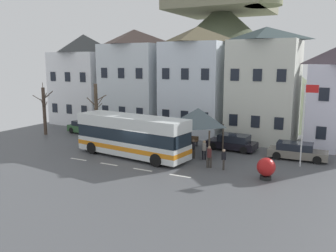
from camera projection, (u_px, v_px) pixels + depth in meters
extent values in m
cube|color=#4D4F53|center=(139.00, 161.00, 27.81)|extent=(40.00, 60.00, 0.06)
cube|color=silver|center=(79.00, 159.00, 28.20)|extent=(1.60, 0.20, 0.01)
cube|color=silver|center=(109.00, 164.00, 26.83)|extent=(1.60, 0.20, 0.01)
cube|color=silver|center=(143.00, 170.00, 25.46)|extent=(1.60, 0.20, 0.01)
cube|color=silver|center=(180.00, 176.00, 24.10)|extent=(1.60, 0.20, 0.01)
cube|color=white|center=(85.00, 88.00, 44.58)|extent=(6.94, 6.10, 8.81)
pyramid|color=#3A3D3E|center=(84.00, 44.00, 43.59)|extent=(6.94, 6.10, 2.21)
cube|color=black|center=(55.00, 108.00, 43.36)|extent=(0.80, 0.06, 1.10)
cube|color=black|center=(69.00, 109.00, 42.30)|extent=(0.80, 0.06, 1.10)
cube|color=black|center=(84.00, 110.00, 41.25)|extent=(0.80, 0.06, 1.10)
cube|color=black|center=(53.00, 76.00, 42.67)|extent=(0.80, 0.06, 1.10)
cube|color=black|center=(67.00, 77.00, 41.62)|extent=(0.80, 0.06, 1.10)
cube|color=black|center=(83.00, 77.00, 40.57)|extent=(0.80, 0.06, 1.10)
cube|color=silver|center=(135.00, 87.00, 40.68)|extent=(6.82, 5.34, 9.62)
pyramid|color=brown|center=(134.00, 37.00, 39.67)|extent=(6.82, 5.34, 1.64)
cube|color=black|center=(105.00, 110.00, 39.81)|extent=(0.80, 0.06, 1.10)
cube|color=black|center=(122.00, 112.00, 38.77)|extent=(0.80, 0.06, 1.10)
cube|color=black|center=(140.00, 113.00, 37.74)|extent=(0.80, 0.06, 1.10)
cube|color=black|center=(104.00, 73.00, 39.06)|extent=(0.80, 0.06, 1.10)
cube|color=black|center=(121.00, 73.00, 38.02)|extent=(0.80, 0.06, 1.10)
cube|color=black|center=(139.00, 73.00, 36.99)|extent=(0.80, 0.06, 1.10)
cube|color=silver|center=(197.00, 89.00, 37.56)|extent=(6.37, 6.09, 9.66)
pyramid|color=brown|center=(198.00, 34.00, 36.55)|extent=(6.37, 6.09, 1.63)
cube|color=black|center=(166.00, 115.00, 36.29)|extent=(0.80, 0.06, 1.10)
cube|color=black|center=(184.00, 116.00, 35.32)|extent=(0.80, 0.06, 1.10)
cube|color=black|center=(204.00, 118.00, 34.36)|extent=(0.80, 0.06, 1.10)
cube|color=black|center=(166.00, 74.00, 35.54)|extent=(0.80, 0.06, 1.10)
cube|color=black|center=(185.00, 74.00, 34.57)|extent=(0.80, 0.06, 1.10)
cube|color=black|center=(205.00, 74.00, 33.61)|extent=(0.80, 0.06, 1.10)
cube|color=silver|center=(264.00, 92.00, 34.05)|extent=(6.22, 5.47, 9.67)
pyramid|color=#303E40|center=(266.00, 34.00, 33.07)|extent=(6.22, 5.47, 1.25)
cube|color=black|center=(233.00, 120.00, 33.03)|extent=(0.80, 0.06, 1.10)
cube|color=black|center=(255.00, 122.00, 32.08)|extent=(0.80, 0.06, 1.10)
cube|color=black|center=(279.00, 124.00, 31.14)|extent=(0.80, 0.06, 1.10)
cube|color=black|center=(235.00, 75.00, 32.28)|extent=(0.80, 0.06, 1.10)
cube|color=black|center=(257.00, 75.00, 31.33)|extent=(0.80, 0.06, 1.10)
cube|color=black|center=(282.00, 76.00, 30.39)|extent=(0.80, 0.06, 1.10)
cube|color=black|center=(321.00, 133.00, 29.65)|extent=(0.80, 0.06, 1.10)
cube|color=black|center=(324.00, 94.00, 29.07)|extent=(0.80, 0.06, 1.10)
cone|color=#545E46|center=(221.00, 60.00, 52.53)|extent=(35.82, 35.82, 16.04)
cube|color=silver|center=(132.00, 146.00, 28.94)|extent=(10.14, 3.74, 1.18)
cube|color=orange|center=(132.00, 146.00, 28.93)|extent=(10.16, 3.76, 0.36)
cube|color=#19232D|center=(132.00, 133.00, 28.74)|extent=(10.03, 3.69, 1.00)
cube|color=silver|center=(132.00, 122.00, 28.57)|extent=(10.14, 3.74, 0.93)
cube|color=#19232D|center=(184.00, 141.00, 25.98)|extent=(0.32, 2.17, 0.96)
cylinder|color=black|center=(175.00, 153.00, 28.14)|extent=(1.03, 0.40, 1.00)
cylinder|color=black|center=(156.00, 160.00, 26.12)|extent=(1.03, 0.40, 1.00)
cylinder|color=black|center=(112.00, 142.00, 31.88)|extent=(1.03, 0.40, 1.00)
cylinder|color=black|center=(92.00, 148.00, 29.85)|extent=(1.03, 0.40, 1.00)
cylinder|color=#473D33|center=(188.00, 134.00, 32.03)|extent=(0.14, 0.14, 2.40)
cylinder|color=#473D33|center=(223.00, 138.00, 30.53)|extent=(0.14, 0.14, 2.40)
cylinder|color=#473D33|center=(172.00, 141.00, 29.15)|extent=(0.14, 0.14, 2.40)
cylinder|color=#473D33|center=(209.00, 146.00, 27.65)|extent=(0.14, 0.14, 2.40)
pyramid|color=#45545B|center=(198.00, 117.00, 29.50)|extent=(3.60, 3.60, 1.49)
cube|color=black|center=(232.00, 144.00, 31.24)|extent=(4.37, 2.13, 0.59)
cube|color=#1E232D|center=(234.00, 138.00, 31.03)|extent=(2.66, 1.80, 0.60)
cylinder|color=black|center=(213.00, 146.00, 31.23)|extent=(0.65, 0.24, 0.64)
cylinder|color=black|center=(221.00, 142.00, 32.74)|extent=(0.65, 0.24, 0.64)
cylinder|color=black|center=(244.00, 150.00, 29.80)|extent=(0.65, 0.24, 0.64)
cylinder|color=black|center=(250.00, 146.00, 31.31)|extent=(0.65, 0.24, 0.64)
cube|color=slate|center=(297.00, 153.00, 28.14)|extent=(4.58, 1.90, 0.59)
cube|color=#1E232D|center=(295.00, 146.00, 28.13)|extent=(2.77, 1.62, 0.57)
cylinder|color=black|center=(318.00, 155.00, 28.28)|extent=(0.65, 0.23, 0.64)
cylinder|color=black|center=(317.00, 160.00, 26.83)|extent=(0.65, 0.23, 0.64)
cylinder|color=black|center=(280.00, 151.00, 29.51)|extent=(0.65, 0.23, 0.64)
cylinder|color=black|center=(277.00, 156.00, 28.06)|extent=(0.65, 0.23, 0.64)
cube|color=#315934|center=(87.00, 129.00, 38.28)|extent=(4.54, 2.46, 0.69)
cube|color=#1E232D|center=(85.00, 123.00, 38.30)|extent=(2.80, 1.99, 0.48)
cylinder|color=black|center=(102.00, 131.00, 38.20)|extent=(0.66, 0.29, 0.64)
cylinder|color=black|center=(89.00, 133.00, 36.78)|extent=(0.66, 0.29, 0.64)
cylinder|color=black|center=(84.00, 128.00, 39.84)|extent=(0.66, 0.29, 0.64)
cylinder|color=black|center=(72.00, 130.00, 38.43)|extent=(0.66, 0.29, 0.64)
cylinder|color=black|center=(203.00, 155.00, 28.08)|extent=(0.14, 0.14, 0.80)
cylinder|color=black|center=(205.00, 155.00, 28.05)|extent=(0.14, 0.14, 0.80)
cylinder|color=gray|center=(204.00, 147.00, 27.95)|extent=(0.31, 0.31, 0.59)
sphere|color=tan|center=(204.00, 142.00, 27.87)|extent=(0.23, 0.23, 0.23)
cylinder|color=#38332D|center=(208.00, 162.00, 25.93)|extent=(0.18, 0.18, 0.85)
cylinder|color=#38332D|center=(211.00, 162.00, 25.90)|extent=(0.18, 0.18, 0.85)
cylinder|color=#512323|center=(209.00, 153.00, 25.79)|extent=(0.33, 0.33, 0.61)
sphere|color=#9E7A60|center=(209.00, 148.00, 25.72)|extent=(0.21, 0.21, 0.21)
cylinder|color=#38332D|center=(224.00, 164.00, 25.52)|extent=(0.14, 0.14, 0.81)
cylinder|color=#38332D|center=(224.00, 165.00, 25.32)|extent=(0.14, 0.14, 0.81)
cylinder|color=black|center=(224.00, 156.00, 25.30)|extent=(0.33, 0.33, 0.55)
sphere|color=#D1AD89|center=(224.00, 151.00, 25.24)|extent=(0.21, 0.21, 0.21)
cylinder|color=#38332D|center=(194.00, 154.00, 28.39)|extent=(0.16, 0.16, 0.78)
cylinder|color=#38332D|center=(192.00, 153.00, 28.46)|extent=(0.16, 0.16, 0.78)
cylinder|color=black|center=(193.00, 146.00, 28.31)|extent=(0.28, 0.28, 0.62)
sphere|color=#9E7A60|center=(193.00, 141.00, 28.23)|extent=(0.22, 0.22, 0.22)
cube|color=brown|center=(189.00, 140.00, 32.91)|extent=(1.77, 0.45, 0.08)
cube|color=brown|center=(190.00, 138.00, 33.07)|extent=(1.77, 0.06, 0.40)
cube|color=#2D2D33|center=(181.00, 142.00, 33.32)|extent=(0.08, 0.36, 0.45)
cube|color=#2D2D33|center=(197.00, 144.00, 32.59)|extent=(0.08, 0.36, 0.45)
cylinder|color=silver|center=(303.00, 126.00, 25.72)|extent=(0.10, 0.10, 6.14)
cube|color=red|center=(312.00, 89.00, 25.03)|extent=(0.90, 0.03, 0.56)
cylinder|color=black|center=(266.00, 178.00, 23.33)|extent=(0.74, 0.74, 0.25)
sphere|color=#B21919|center=(266.00, 167.00, 23.20)|extent=(1.23, 1.23, 1.23)
cylinder|color=brown|center=(96.00, 113.00, 33.99)|extent=(0.34, 0.34, 5.62)
cylinder|color=brown|center=(96.00, 98.00, 33.38)|extent=(0.63, 0.64, 1.12)
cylinder|color=brown|center=(92.00, 102.00, 33.77)|extent=(0.83, 0.56, 0.93)
cylinder|color=brown|center=(101.00, 98.00, 33.45)|extent=(1.26, 0.09, 0.66)
cylinder|color=brown|center=(99.00, 106.00, 33.34)|extent=(1.23, 0.64, 0.74)
cylinder|color=brown|center=(100.00, 101.00, 34.15)|extent=(0.31, 1.00, 1.06)
cylinder|color=#47382D|center=(44.00, 111.00, 37.45)|extent=(0.35, 0.35, 5.02)
cylinder|color=#47382D|center=(46.00, 97.00, 37.45)|extent=(0.21, 0.74, 0.48)
cylinder|color=#47382D|center=(38.00, 99.00, 37.17)|extent=(1.00, 0.65, 0.76)
cylinder|color=#47382D|center=(43.00, 104.00, 36.98)|extent=(0.35, 0.68, 1.14)
cylinder|color=#47382D|center=(43.00, 88.00, 37.46)|extent=(0.81, 0.73, 1.02)
cylinder|color=#47382D|center=(46.00, 105.00, 37.01)|extent=(0.87, 0.38, 0.81)
cylinder|color=#47382D|center=(45.00, 97.00, 36.85)|extent=(0.88, 0.40, 0.89)
cylinder|color=#47382D|center=(48.00, 95.00, 36.95)|extent=(1.25, 0.28, 0.94)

